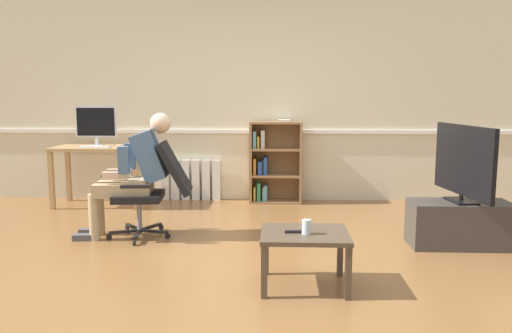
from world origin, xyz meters
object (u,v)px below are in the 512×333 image
tv_screen (463,162)px  coffee_table (305,240)px  office_chair (155,185)px  radiator (191,180)px  keyboard (95,147)px  bookshelf (272,163)px  computer_mouse (119,146)px  tv_stand (460,224)px  computer_desk (100,156)px  imac_monitor (96,123)px  spare_remote (295,232)px  person_seated (134,172)px  drinking_glass (306,227)px

tv_screen → coffee_table: 1.90m
office_chair → radiator: bearing=173.2°
keyboard → bookshelf: bookshelf is taller
computer_mouse → tv_stand: 3.99m
computer_desk → office_chair: 1.75m
imac_monitor → spare_remote: (2.45, -2.76, -0.62)m
computer_mouse → bookshelf: bookshelf is taller
keyboard → bookshelf: size_ratio=0.35×
bookshelf → radiator: 1.12m
imac_monitor → bookshelf: imac_monitor is taller
keyboard → tv_stand: bearing=-20.1°
radiator → computer_mouse: bearing=-147.4°
computer_mouse → person_seated: size_ratio=0.08×
computer_desk → tv_stand: computer_desk is taller
coffee_table → spare_remote: bearing=-166.2°
computer_mouse → drinking_glass: computer_mouse is taller
tv_stand → office_chair: bearing=176.2°
radiator → tv_screen: (2.87, -1.98, 0.52)m
drinking_glass → spare_remote: 0.10m
bookshelf → imac_monitor: bearing=-174.5°
computer_mouse → computer_desk: bearing=157.4°
keyboard → office_chair: office_chair is taller
person_seated → tv_stand: (3.11, -0.17, -0.44)m
coffee_table → imac_monitor: bearing=132.6°
tv_stand → spare_remote: (-1.57, -1.09, 0.21)m
computer_mouse → office_chair: 1.51m
radiator → drinking_glass: size_ratio=7.51×
computer_desk → imac_monitor: (-0.06, 0.08, 0.41)m
computer_desk → spare_remote: bearing=-48.3°
office_chair → spare_remote: (1.34, -1.28, -0.10)m
keyboard → coffee_table: 3.55m
office_chair → tv_screen: 2.93m
computer_mouse → spare_remote: 3.33m
bookshelf → coffee_table: (0.28, -2.96, -0.16)m
person_seated → spare_remote: size_ratio=8.22×
keyboard → office_chair: 1.66m
bookshelf → office_chair: bookshelf is taller
person_seated → coffee_table: size_ratio=1.93×
tv_screen → spare_remote: tv_screen is taller
keyboard → spare_remote: (2.40, -2.54, -0.35)m
tv_screen → spare_remote: bearing=116.7°
keyboard → tv_stand: size_ratio=0.41×
spare_remote → computer_mouse: bearing=-145.0°
computer_desk → tv_stand: size_ratio=1.24×
tv_stand → bookshelf: bearing=133.4°
bookshelf → radiator: (-1.09, 0.10, -0.24)m
tv_stand → spare_remote: spare_remote is taller
bookshelf → drinking_glass: size_ratio=10.23×
imac_monitor → coffee_table: bearing=-47.4°
computer_desk → spare_remote: (2.39, -2.68, -0.21)m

